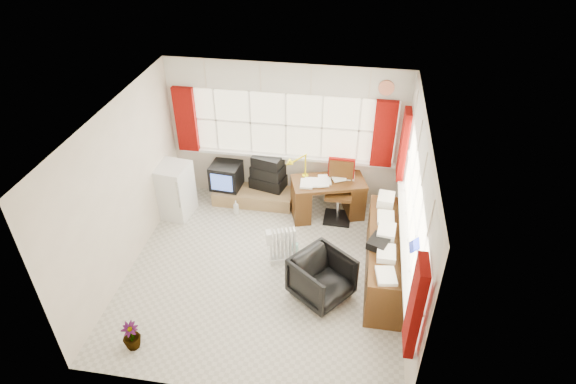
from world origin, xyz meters
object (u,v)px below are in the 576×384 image
Objects in this scene: radiator at (283,248)px; mini_fridge at (173,190)px; desk_lamp at (306,160)px; crt_tv at (226,176)px; credenza at (385,256)px; desk at (328,196)px; tv_bench at (253,196)px; office_chair at (322,278)px; task_chair at (340,188)px.

radiator is 0.62× the size of mini_fridge.
desk_lamp is 0.84× the size of crt_tv.
desk_lamp is at bearing 132.83° from credenza.
mini_fridge is (-2.58, -0.37, 0.09)m from desk.
credenza is 3.18m from crt_tv.
tv_bench is at bearing 146.29° from credenza.
radiator is 1.51m from credenza.
credenza reaches higher than desk.
desk_lamp is at bearing 11.83° from mini_fridge.
tv_bench is (-0.93, 0.06, -0.88)m from desk_lamp.
radiator is (-0.15, -1.36, -0.77)m from desk_lamp.
radiator is 0.29× the size of credenza.
mini_fridge is (-3.53, 1.00, 0.08)m from credenza.
tv_bench is (-1.43, 2.04, -0.21)m from office_chair.
mini_fridge is at bearing 98.50° from office_chair.
task_chair is at bearing 35.28° from office_chair.
credenza is (0.85, 0.52, 0.06)m from office_chair.
credenza is (1.35, -1.46, -0.61)m from desk_lamp.
desk reaches higher than crt_tv.
credenza reaches higher than office_chair.
radiator is 1.09× the size of crt_tv.
office_chair is 0.78× the size of mini_fridge.
task_chair is at bearing 5.76° from desk.
radiator is at bearing -113.78° from desk.
crt_tv reaches higher than office_chair.
office_chair is at bearing -92.71° from task_chair.
mini_fridge is (-2.77, -0.39, -0.10)m from task_chair.
office_chair is (0.50, -1.97, -0.67)m from desk_lamp.
desk_lamp is 0.77× the size of radiator.
desk is 1.80× the size of office_chair.
mini_fridge reaches higher than desk.
task_chair is 1.99× the size of crt_tv.
desk_lamp is at bearing -3.92° from tv_bench.
crt_tv is 0.95m from mini_fridge.
crt_tv is (-2.01, 0.18, -0.09)m from task_chair.
mini_fridge is at bearing -157.41° from tv_bench.
office_chair is (-0.09, -1.90, -0.23)m from task_chair.
office_chair is at bearing -75.71° from desk_lamp.
crt_tv is (-1.92, 2.09, 0.14)m from office_chair.
office_chair is 1.25× the size of radiator.
tv_bench is (-2.28, 1.52, -0.27)m from credenza.
desk_lamp is 2.29m from mini_fridge.
radiator reaches higher than tv_bench.
crt_tv is at bearing 174.81° from task_chair.
task_chair reaches higher than tv_bench.
tv_bench is at bearing 173.53° from desk.
desk is 2.24× the size of radiator.
credenza reaches higher than tv_bench.
task_chair is at bearing 7.96° from mini_fridge.
task_chair is 0.54× the size of credenza.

